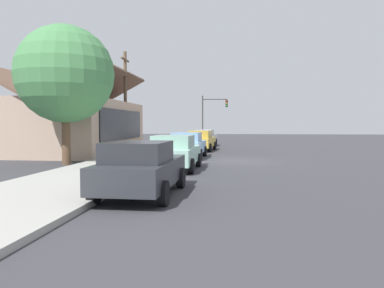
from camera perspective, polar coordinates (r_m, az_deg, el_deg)
The scene contains 12 objects.
ground_plane at distance 21.31m, azimuth 6.56°, elevation -2.60°, with size 120.00×120.00×0.00m, color #38383D.
sidewalk_curb at distance 22.05m, azimuth -8.16°, elevation -2.22°, with size 60.00×4.20×0.16m, color #A3A099.
car_charcoal at distance 10.92m, azimuth -7.75°, elevation -3.65°, with size 4.47×2.10×1.59m.
car_seafoam at distance 16.95m, azimuth -2.65°, elevation -1.26°, with size 4.36×2.12×1.59m.
car_skyblue at distance 22.94m, azimuth -0.67°, elevation -0.15°, with size 4.37×2.10×1.59m.
car_mustard at distance 29.36m, azimuth 1.41°, elevation 0.55°, with size 4.96×2.19×1.59m.
car_silver at distance 35.62m, azimuth 2.04°, elevation 0.97°, with size 4.55×2.10×1.59m.
storefront_building at distance 28.50m, azimuth -18.25°, elevation 2.74°, with size 12.04×8.28×5.99m.
shade_tree at distance 20.43m, azimuth -18.85°, elevation 10.02°, with size 4.98×4.98×7.13m.
traffic_light_main at distance 40.50m, azimuth 3.13°, elevation 5.01°, with size 0.37×2.79×5.20m.
utility_pole_wooden at distance 28.49m, azimuth -10.16°, elevation 6.69°, with size 1.80×0.24×7.50m.
fire_hydrant_red at distance 20.46m, azimuth -5.30°, elevation -1.43°, with size 0.22×0.22×0.71m.
Camera 1 is at (-21.21, -0.10, 2.08)m, focal length 34.84 mm.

